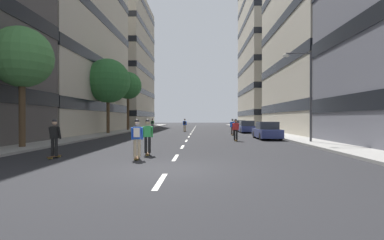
% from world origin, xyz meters
% --- Properties ---
extents(ground_plane, '(166.11, 166.11, 0.00)m').
position_xyz_m(ground_plane, '(0.00, 27.69, 0.00)').
color(ground_plane, black).
extents(sidewalk_left, '(2.57, 76.13, 0.14)m').
position_xyz_m(sidewalk_left, '(-9.41, 31.15, 0.07)').
color(sidewalk_left, gray).
rests_on(sidewalk_left, ground_plane).
extents(sidewalk_right, '(2.57, 76.13, 0.14)m').
position_xyz_m(sidewalk_right, '(9.41, 31.15, 0.07)').
color(sidewalk_right, gray).
rests_on(sidewalk_right, ground_plane).
extents(lane_markings, '(0.16, 62.20, 0.01)m').
position_xyz_m(lane_markings, '(0.00, 28.00, 0.00)').
color(lane_markings, silver).
rests_on(lane_markings, ground_plane).
extents(building_left_mid, '(16.09, 22.98, 26.70)m').
position_xyz_m(building_left_mid, '(-18.68, 25.00, 13.44)').
color(building_left_mid, '#BCB29E').
rests_on(building_left_mid, ground_plane).
extents(building_left_far, '(16.09, 20.51, 27.59)m').
position_xyz_m(building_left_far, '(-18.68, 52.75, 13.89)').
color(building_left_far, '#B2A893').
rests_on(building_left_far, ground_plane).
extents(building_right_mid, '(16.09, 19.96, 20.61)m').
position_xyz_m(building_right_mid, '(18.68, 25.00, 10.40)').
color(building_right_mid, '#BCB29E').
rests_on(building_right_mid, ground_plane).
extents(building_right_far, '(16.09, 22.51, 34.21)m').
position_xyz_m(building_right_far, '(18.68, 52.75, 17.20)').
color(building_right_far, '#B2A893').
rests_on(building_right_far, ground_plane).
extents(parked_car_near, '(1.82, 4.40, 1.52)m').
position_xyz_m(parked_car_near, '(6.93, 33.18, 0.70)').
color(parked_car_near, '#B2B7BF').
rests_on(parked_car_near, ground_plane).
extents(parked_car_mid, '(1.82, 4.40, 1.52)m').
position_xyz_m(parked_car_mid, '(6.93, 15.06, 0.70)').
color(parked_car_mid, navy).
rests_on(parked_car_mid, ground_plane).
extents(parked_car_far, '(1.82, 4.40, 1.52)m').
position_xyz_m(parked_car_far, '(6.93, 26.24, 0.70)').
color(parked_car_far, navy).
rests_on(parked_car_far, ground_plane).
extents(street_tree_near, '(3.56, 3.56, 7.08)m').
position_xyz_m(street_tree_near, '(-9.41, 6.47, 5.41)').
color(street_tree_near, '#4C3823').
rests_on(street_tree_near, sidewalk_left).
extents(street_tree_mid, '(3.92, 3.92, 8.41)m').
position_xyz_m(street_tree_mid, '(-9.41, 31.30, 6.55)').
color(street_tree_mid, '#4C3823').
rests_on(street_tree_mid, sidewalk_left).
extents(street_tree_far, '(5.01, 5.01, 8.46)m').
position_xyz_m(street_tree_far, '(-9.41, 22.29, 6.08)').
color(street_tree_far, '#4C3823').
rests_on(street_tree_far, sidewalk_left).
extents(streetlamp_right, '(2.13, 0.30, 6.50)m').
position_xyz_m(streetlamp_right, '(8.79, 10.90, 4.14)').
color(streetlamp_right, '#3F3F44').
rests_on(streetlamp_right, sidewalk_right).
extents(skater_0, '(0.53, 0.90, 1.78)m').
position_xyz_m(skater_0, '(3.96, 12.91, 0.98)').
color(skater_0, brown).
rests_on(skater_0, ground_plane).
extents(skater_1, '(0.55, 0.91, 1.78)m').
position_xyz_m(skater_1, '(-1.06, 29.50, 1.02)').
color(skater_1, brown).
rests_on(skater_1, ground_plane).
extents(skater_2, '(0.56, 0.92, 1.78)m').
position_xyz_m(skater_2, '(-1.66, 2.39, 1.02)').
color(skater_2, brown).
rests_on(skater_2, ground_plane).
extents(skater_3, '(0.55, 0.92, 1.78)m').
position_xyz_m(skater_3, '(-6.55, 35.45, 1.02)').
color(skater_3, brown).
rests_on(skater_3, ground_plane).
extents(skater_4, '(0.56, 0.92, 1.78)m').
position_xyz_m(skater_4, '(4.55, 20.63, 0.98)').
color(skater_4, brown).
rests_on(skater_4, ground_plane).
extents(skater_5, '(0.56, 0.92, 1.78)m').
position_xyz_m(skater_5, '(-1.47, 3.94, 0.98)').
color(skater_5, brown).
rests_on(skater_5, ground_plane).
extents(skater_6, '(0.55, 0.91, 1.78)m').
position_xyz_m(skater_6, '(-5.52, 2.69, 0.98)').
color(skater_6, brown).
rests_on(skater_6, ground_plane).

